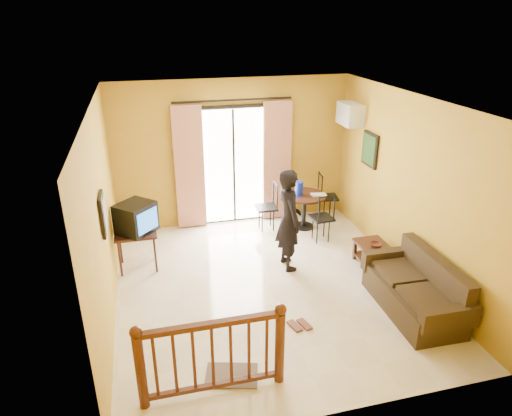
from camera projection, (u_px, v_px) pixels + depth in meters
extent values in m
plane|color=beige|center=(268.00, 286.00, 7.01)|extent=(5.00, 5.00, 0.00)
plane|color=white|center=(270.00, 102.00, 5.90)|extent=(5.00, 5.00, 0.00)
plane|color=#B78C23|center=(233.00, 153.00, 8.68)|extent=(4.50, 0.00, 4.50)
plane|color=#B78C23|center=(342.00, 303.00, 4.23)|extent=(4.50, 0.00, 4.50)
plane|color=#B78C23|center=(103.00, 219.00, 5.94)|extent=(0.00, 5.00, 5.00)
plane|color=#B78C23|center=(410.00, 188.00, 6.96)|extent=(0.00, 5.00, 5.00)
cube|color=black|center=(233.00, 166.00, 8.76)|extent=(1.34, 0.03, 2.34)
cube|color=white|center=(234.00, 167.00, 8.73)|extent=(1.20, 0.04, 2.20)
cube|color=black|center=(234.00, 167.00, 8.71)|extent=(0.04, 0.02, 2.20)
cube|color=beige|center=(189.00, 168.00, 8.47)|extent=(0.55, 0.08, 2.35)
cube|color=beige|center=(277.00, 162.00, 8.86)|extent=(0.55, 0.08, 2.35)
cylinder|color=black|center=(233.00, 100.00, 8.18)|extent=(2.20, 0.04, 0.04)
cube|color=black|center=(136.00, 233.00, 7.28)|extent=(0.65, 0.55, 0.04)
cylinder|color=black|center=(120.00, 259.00, 7.15)|extent=(0.04, 0.04, 0.63)
cylinder|color=black|center=(155.00, 255.00, 7.27)|extent=(0.04, 0.04, 0.63)
cylinder|color=black|center=(120.00, 246.00, 7.54)|extent=(0.04, 0.04, 0.63)
cylinder|color=black|center=(154.00, 242.00, 7.66)|extent=(0.04, 0.04, 0.63)
cube|color=black|center=(136.00, 218.00, 7.18)|extent=(0.72, 0.72, 0.48)
cube|color=blue|center=(148.00, 221.00, 7.07)|extent=(0.31, 0.32, 0.34)
cube|color=black|center=(103.00, 214.00, 5.71)|extent=(0.04, 0.42, 0.52)
cube|color=#58544C|center=(105.00, 214.00, 5.72)|extent=(0.01, 0.34, 0.44)
cylinder|color=black|center=(305.00, 196.00, 8.68)|extent=(0.81, 0.81, 0.04)
cylinder|color=black|center=(304.00, 211.00, 8.81)|extent=(0.08, 0.08, 0.66)
cylinder|color=black|center=(303.00, 226.00, 8.94)|extent=(0.40, 0.40, 0.03)
cylinder|color=#1223AA|center=(299.00, 189.00, 8.57)|extent=(0.15, 0.15, 0.28)
cube|color=beige|center=(319.00, 195.00, 8.64)|extent=(0.30, 0.21, 0.02)
cube|color=white|center=(350.00, 114.00, 8.37)|extent=(0.30, 0.60, 0.40)
cube|color=gray|center=(343.00, 115.00, 8.33)|extent=(0.02, 0.56, 0.36)
cube|color=black|center=(370.00, 150.00, 8.01)|extent=(0.04, 0.50, 0.60)
cube|color=black|center=(369.00, 150.00, 8.01)|extent=(0.01, 0.42, 0.52)
cube|color=black|center=(377.00, 249.00, 7.35)|extent=(0.48, 0.86, 0.04)
cube|color=black|center=(375.00, 262.00, 7.45)|extent=(0.44, 0.82, 0.03)
cube|color=black|center=(377.00, 272.00, 7.04)|extent=(0.05, 0.05, 0.36)
cube|color=black|center=(399.00, 269.00, 7.12)|extent=(0.05, 0.05, 0.36)
cube|color=black|center=(355.00, 249.00, 7.71)|extent=(0.05, 0.05, 0.36)
cube|color=black|center=(375.00, 247.00, 7.80)|extent=(0.05, 0.05, 0.36)
imported|color=#52271C|center=(376.00, 245.00, 7.37)|extent=(0.20, 0.20, 0.06)
cube|color=#322413|center=(413.00, 298.00, 6.37)|extent=(0.82, 1.58, 0.39)
cube|color=#322413|center=(435.00, 275.00, 6.31)|extent=(0.22, 1.57, 0.54)
cube|color=#322413|center=(449.00, 318.00, 5.61)|extent=(0.78, 0.18, 0.29)
cube|color=#322413|center=(387.00, 259.00, 6.97)|extent=(0.78, 0.18, 0.29)
cube|color=#322413|center=(426.00, 299.00, 5.97)|extent=(0.55, 0.65, 0.10)
cube|color=#322413|center=(399.00, 272.00, 6.58)|extent=(0.55, 0.65, 0.10)
imported|color=black|center=(289.00, 220.00, 7.24)|extent=(0.43, 0.63, 1.68)
cylinder|color=#471E0F|center=(141.00, 372.00, 4.70)|extent=(0.11, 0.11, 0.92)
cylinder|color=#471E0F|center=(280.00, 348.00, 5.04)|extent=(0.11, 0.11, 0.92)
sphere|color=#471E0F|center=(136.00, 332.00, 4.50)|extent=(0.13, 0.13, 0.13)
sphere|color=#471E0F|center=(281.00, 310.00, 4.84)|extent=(0.13, 0.13, 0.13)
cube|color=#471E0F|center=(211.00, 325.00, 4.69)|extent=(1.55, 0.08, 0.06)
cube|color=#471E0F|center=(214.00, 385.00, 5.02)|extent=(1.55, 0.06, 0.05)
cube|color=#5F544C|center=(232.00, 375.00, 5.28)|extent=(0.68, 0.55, 0.02)
cube|color=#52271C|center=(295.00, 326.00, 6.10)|extent=(0.16, 0.27, 0.03)
cube|color=#52271C|center=(305.00, 324.00, 6.13)|extent=(0.16, 0.27, 0.03)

